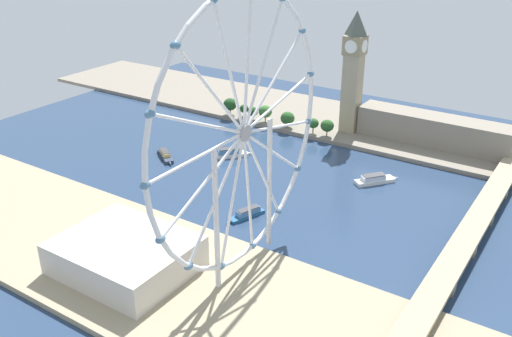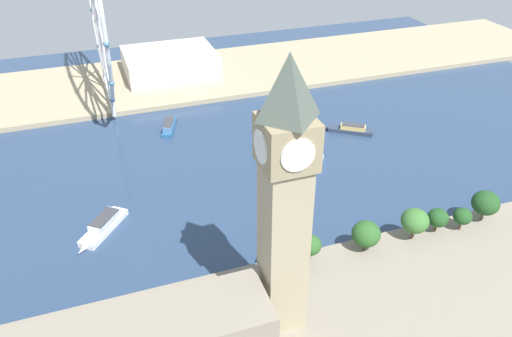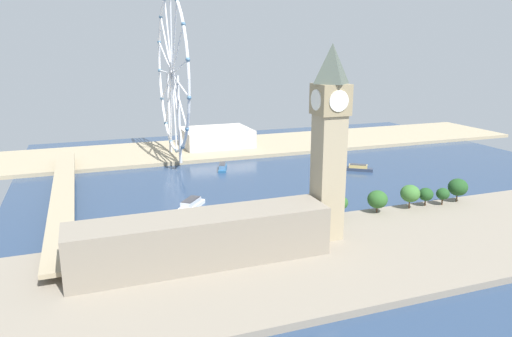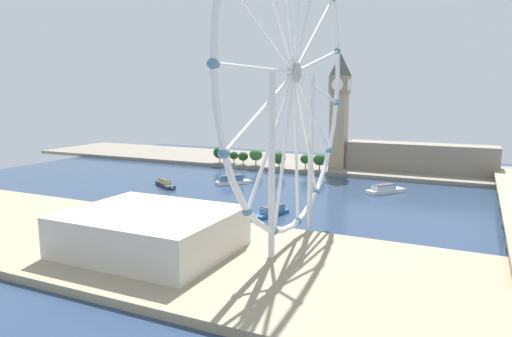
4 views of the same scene
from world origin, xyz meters
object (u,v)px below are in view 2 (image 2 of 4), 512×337
Objects in this scene: riverside_hall at (170,63)px; tour_boat_1 at (310,164)px; tour_boat_2 at (103,225)px; tour_boat_0 at (169,126)px; clock_tower at (285,201)px; tour_boat_3 at (350,129)px.

riverside_hall is 148.57m from tour_boat_1.
tour_boat_2 is at bearing -38.11° from tour_boat_1.
tour_boat_0 is 0.97× the size of tour_boat_2.
tour_boat_1 is (-65.36, -57.86, 0.55)m from tour_boat_0.
tour_boat_1 is at bearing -30.25° from clock_tower.
riverside_hall is 2.28× the size of tour_boat_2.
riverside_hall reaches higher than tour_boat_1.
clock_tower is at bearing 12.64° from tour_boat_1.
tour_boat_2 is at bearing 51.81° from tour_boat_3.
riverside_hall is 169.91m from tour_boat_2.
tour_boat_1 is at bearing 137.80° from tour_boat_2.
clock_tower is 232.83m from riverside_hall.
tour_boat_0 is 1.13× the size of tour_boat_1.
tour_boat_1 reaches higher than tour_boat_3.
clock_tower is 3.48× the size of tour_boat_0.
tour_boat_0 is 1.00× the size of tour_boat_3.
tour_boat_3 is (-37.94, -94.93, -0.12)m from tour_boat_0.
tour_boat_1 reaches higher than tour_boat_2.
tour_boat_1 is 102.65m from tour_boat_2.
tour_boat_2 is at bearing 159.18° from riverside_hall.
tour_boat_3 is at bearing -145.84° from riverside_hall.
riverside_hall is at bearing -21.46° from tour_boat_3.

